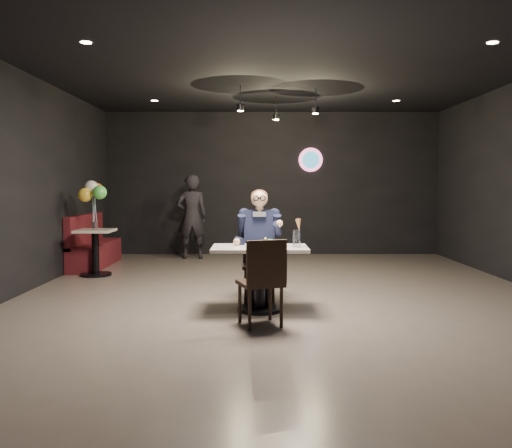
{
  "coord_description": "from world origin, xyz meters",
  "views": [
    {
      "loc": [
        -0.37,
        -6.97,
        1.45
      ],
      "look_at": [
        -0.36,
        -0.17,
        0.97
      ],
      "focal_mm": 38.0,
      "sensor_mm": 36.0,
      "label": 1
    }
  ],
  "objects_px": {
    "balloon_vase": "(95,225)",
    "passerby": "(192,217)",
    "chair_near": "(260,281)",
    "booth_bench": "(95,240)",
    "chair_far": "(259,265)",
    "side_table": "(96,254)",
    "main_table": "(260,279)",
    "sundae_glass": "(297,238)",
    "seated_man": "(259,244)"
  },
  "relations": [
    {
      "from": "main_table",
      "to": "balloon_vase",
      "type": "bearing_deg",
      "value": 136.66
    },
    {
      "from": "chair_far",
      "to": "side_table",
      "type": "height_order",
      "value": "chair_far"
    },
    {
      "from": "seated_man",
      "to": "sundae_glass",
      "type": "relative_size",
      "value": 7.36
    },
    {
      "from": "balloon_vase",
      "to": "passerby",
      "type": "relative_size",
      "value": 0.09
    },
    {
      "from": "booth_bench",
      "to": "side_table",
      "type": "height_order",
      "value": "booth_bench"
    },
    {
      "from": "sundae_glass",
      "to": "balloon_vase",
      "type": "height_order",
      "value": "sundae_glass"
    },
    {
      "from": "booth_bench",
      "to": "balloon_vase",
      "type": "distance_m",
      "value": 1.1
    },
    {
      "from": "chair_far",
      "to": "balloon_vase",
      "type": "xyz_separation_m",
      "value": [
        -2.63,
        1.93,
        0.36
      ]
    },
    {
      "from": "main_table",
      "to": "chair_far",
      "type": "xyz_separation_m",
      "value": [
        0.0,
        0.55,
        0.09
      ]
    },
    {
      "from": "chair_near",
      "to": "sundae_glass",
      "type": "xyz_separation_m",
      "value": [
        0.42,
        0.62,
        0.39
      ]
    },
    {
      "from": "passerby",
      "to": "chair_far",
      "type": "bearing_deg",
      "value": 101.84
    },
    {
      "from": "chair_far",
      "to": "seated_man",
      "type": "xyz_separation_m",
      "value": [
        0.0,
        0.0,
        0.26
      ]
    },
    {
      "from": "booth_bench",
      "to": "passerby",
      "type": "relative_size",
      "value": 1.12
    },
    {
      "from": "balloon_vase",
      "to": "passerby",
      "type": "distance_m",
      "value": 2.46
    },
    {
      "from": "chair_near",
      "to": "passerby",
      "type": "height_order",
      "value": "passerby"
    },
    {
      "from": "balloon_vase",
      "to": "seated_man",
      "type": "bearing_deg",
      "value": -36.3
    },
    {
      "from": "chair_near",
      "to": "booth_bench",
      "type": "height_order",
      "value": "booth_bench"
    },
    {
      "from": "side_table",
      "to": "balloon_vase",
      "type": "distance_m",
      "value": 0.46
    },
    {
      "from": "chair_near",
      "to": "passerby",
      "type": "relative_size",
      "value": 0.55
    },
    {
      "from": "booth_bench",
      "to": "passerby",
      "type": "distance_m",
      "value": 1.98
    },
    {
      "from": "sundae_glass",
      "to": "balloon_vase",
      "type": "bearing_deg",
      "value": 140.45
    },
    {
      "from": "sundae_glass",
      "to": "passerby",
      "type": "height_order",
      "value": "passerby"
    },
    {
      "from": "main_table",
      "to": "balloon_vase",
      "type": "height_order",
      "value": "balloon_vase"
    },
    {
      "from": "main_table",
      "to": "balloon_vase",
      "type": "xyz_separation_m",
      "value": [
        -2.63,
        2.48,
        0.45
      ]
    },
    {
      "from": "seated_man",
      "to": "side_table",
      "type": "height_order",
      "value": "seated_man"
    },
    {
      "from": "seated_man",
      "to": "booth_bench",
      "type": "relative_size",
      "value": 0.77
    },
    {
      "from": "main_table",
      "to": "balloon_vase",
      "type": "distance_m",
      "value": 3.65
    },
    {
      "from": "passerby",
      "to": "main_table",
      "type": "bearing_deg",
      "value": 99.77
    },
    {
      "from": "sundae_glass",
      "to": "booth_bench",
      "type": "relative_size",
      "value": 0.1
    },
    {
      "from": "main_table",
      "to": "chair_far",
      "type": "bearing_deg",
      "value": 90.0
    },
    {
      "from": "balloon_vase",
      "to": "sundae_glass",
      "type": "bearing_deg",
      "value": -39.55
    },
    {
      "from": "seated_man",
      "to": "side_table",
      "type": "bearing_deg",
      "value": 143.7
    },
    {
      "from": "chair_far",
      "to": "sundae_glass",
      "type": "relative_size",
      "value": 4.7
    },
    {
      "from": "passerby",
      "to": "balloon_vase",
      "type": "bearing_deg",
      "value": 51.2
    },
    {
      "from": "chair_near",
      "to": "balloon_vase",
      "type": "distance_m",
      "value": 4.11
    },
    {
      "from": "balloon_vase",
      "to": "passerby",
      "type": "xyz_separation_m",
      "value": [
        1.32,
        2.07,
        0.02
      ]
    },
    {
      "from": "seated_man",
      "to": "balloon_vase",
      "type": "height_order",
      "value": "seated_man"
    },
    {
      "from": "chair_far",
      "to": "balloon_vase",
      "type": "relative_size",
      "value": 6.45
    },
    {
      "from": "chair_far",
      "to": "chair_near",
      "type": "height_order",
      "value": "same"
    },
    {
      "from": "side_table",
      "to": "booth_bench",
      "type": "bearing_deg",
      "value": 106.7
    },
    {
      "from": "sundae_glass",
      "to": "chair_far",
      "type": "bearing_deg",
      "value": 125.65
    },
    {
      "from": "seated_man",
      "to": "balloon_vase",
      "type": "distance_m",
      "value": 3.27
    },
    {
      "from": "chair_far",
      "to": "passerby",
      "type": "relative_size",
      "value": 0.55
    },
    {
      "from": "main_table",
      "to": "sundae_glass",
      "type": "relative_size",
      "value": 5.62
    },
    {
      "from": "seated_man",
      "to": "sundae_glass",
      "type": "bearing_deg",
      "value": -54.35
    },
    {
      "from": "sundae_glass",
      "to": "side_table",
      "type": "distance_m",
      "value": 3.99
    },
    {
      "from": "main_table",
      "to": "seated_man",
      "type": "height_order",
      "value": "seated_man"
    },
    {
      "from": "side_table",
      "to": "sundae_glass",
      "type": "bearing_deg",
      "value": -39.55
    },
    {
      "from": "main_table",
      "to": "sundae_glass",
      "type": "distance_m",
      "value": 0.63
    },
    {
      "from": "side_table",
      "to": "balloon_vase",
      "type": "height_order",
      "value": "balloon_vase"
    }
  ]
}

